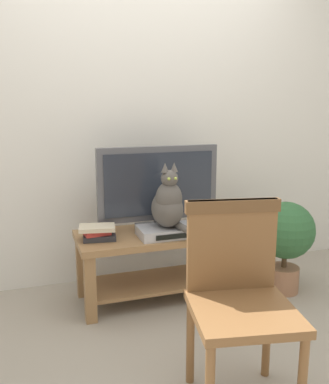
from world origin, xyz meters
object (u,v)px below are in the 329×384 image
(tv, at_px, (159,186))
(wooden_chair, at_px, (238,287))
(potted_plant, at_px, (286,237))
(cat, at_px, (168,204))
(tv_stand, at_px, (162,252))
(media_box, at_px, (167,231))
(book_stack, at_px, (98,232))

(tv, distance_m, wooden_chair, 1.19)
(potted_plant, bearing_deg, tv, 162.69)
(cat, xyz_separation_m, potted_plant, (0.87, -0.08, -0.29))
(wooden_chair, bearing_deg, tv, 90.42)
(tv_stand, height_order, tv, tv)
(media_box, distance_m, book_stack, 0.46)
(potted_plant, bearing_deg, cat, 175.05)
(media_box, bearing_deg, book_stack, 170.89)
(tv_stand, height_order, potted_plant, potted_plant)
(tv_stand, distance_m, media_box, 0.21)
(tv, xyz_separation_m, wooden_chair, (0.01, -1.17, -0.25))
(tv, bearing_deg, wooden_chair, -89.58)
(wooden_chair, xyz_separation_m, potted_plant, (0.86, 0.90, -0.12))
(cat, bearing_deg, wooden_chair, -89.70)
(tv_stand, height_order, media_box, media_box)
(wooden_chair, height_order, book_stack, wooden_chair)
(media_box, xyz_separation_m, wooden_chair, (0.01, -0.99, 0.02))
(book_stack, bearing_deg, cat, -10.90)
(tv_stand, distance_m, wooden_chair, 1.10)
(cat, bearing_deg, book_stack, 169.10)
(cat, bearing_deg, media_box, 94.42)
(tv, bearing_deg, potted_plant, -17.31)
(media_box, xyz_separation_m, cat, (0.00, -0.01, 0.19))
(cat, height_order, book_stack, cat)
(tv, bearing_deg, book_stack, -166.40)
(tv_stand, relative_size, potted_plant, 1.75)
(tv, height_order, cat, tv)
(tv, height_order, wooden_chair, tv)
(book_stack, bearing_deg, potted_plant, -7.01)
(cat, bearing_deg, tv_stand, 91.73)
(media_box, relative_size, wooden_chair, 0.42)
(tv_stand, bearing_deg, potted_plant, -12.27)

